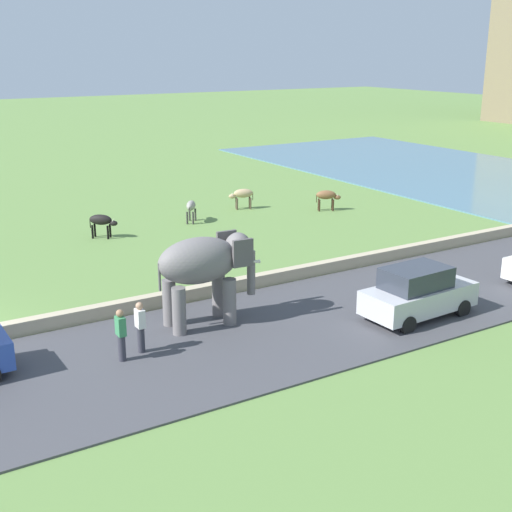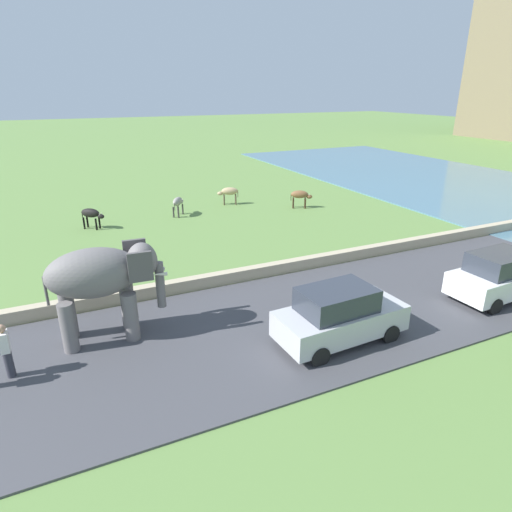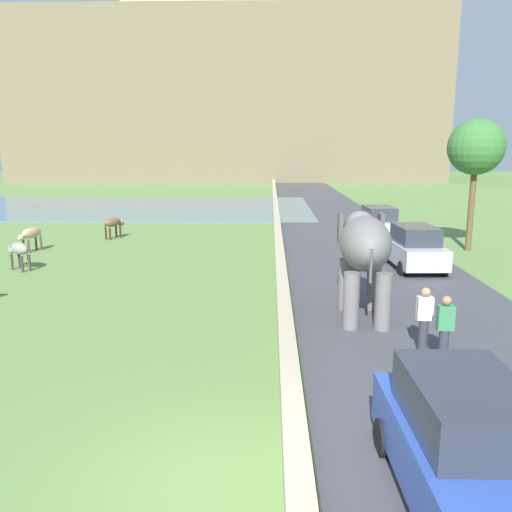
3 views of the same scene
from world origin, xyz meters
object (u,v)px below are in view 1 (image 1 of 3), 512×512
person_trailing (121,334)px  car_silver (418,293)px  cow_grey (191,206)px  cow_black (102,221)px  cow_tan (242,194)px  cow_brown (327,196)px  person_beside_elephant (140,327)px  elephant (205,266)px

person_trailing → car_silver: size_ratio=0.40×
person_trailing → cow_grey: 16.67m
cow_black → cow_tan: 9.04m
cow_brown → cow_black: 12.71m
person_beside_elephant → cow_grey: (-13.73, 8.37, -0.04)m
elephant → cow_black: 12.21m
cow_brown → cow_black: (-0.93, -12.68, 0.00)m
elephant → cow_grey: elephant is taller
person_trailing → car_silver: car_silver is taller
person_beside_elephant → person_trailing: 0.74m
car_silver → cow_tan: bearing=169.4°
elephant → person_trailing: (1.25, -3.36, -1.16)m
person_beside_elephant → cow_brown: size_ratio=1.18×
person_trailing → cow_grey: (-13.99, 9.06, -0.04)m
elephant → car_silver: elephant is taller
cow_grey → person_trailing: bearing=-32.9°
person_trailing → cow_black: bearing=163.2°
cow_tan → cow_grey: bearing=-71.6°
elephant → person_beside_elephant: 3.08m
cow_grey → elephant: bearing=-24.1°
cow_grey → person_beside_elephant: bearing=-31.4°
cow_grey → car_silver: bearing=2.2°
person_beside_elephant → car_silver: car_silver is taller
person_trailing → cow_tan: (-15.26, 12.89, -0.04)m
elephant → cow_tan: 16.99m
person_trailing → cow_black: 13.98m
person_trailing → car_silver: bearing=79.0°
person_beside_elephant → cow_tan: size_ratio=1.15×
person_trailing → cow_black: size_ratio=1.28×
cow_brown → cow_grey: same height
cow_tan → elephant: bearing=-34.2°
cow_brown → elephant: bearing=-50.0°
car_silver → cow_black: (-15.27, -5.64, -0.06)m
elephant → cow_tan: bearing=145.8°
person_beside_elephant → cow_tan: 19.34m
car_silver → cow_brown: car_silver is taller
cow_brown → cow_black: size_ratio=1.08×
elephant → cow_grey: size_ratio=2.64×
person_trailing → cow_grey: bearing=147.1°
car_silver → cow_grey: 15.89m
person_beside_elephant → car_silver: (2.15, 8.99, 0.03)m
cow_brown → cow_black: same height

